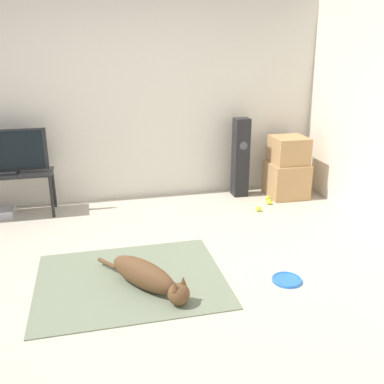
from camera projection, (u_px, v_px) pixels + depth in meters
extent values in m
plane|color=#BCB29E|center=(145.00, 276.00, 3.73)|extent=(12.00, 12.00, 0.00)
cube|color=silver|center=(119.00, 99.00, 5.24)|extent=(8.00, 0.06, 2.55)
cube|color=slate|center=(131.00, 280.00, 3.66)|extent=(1.58, 1.26, 0.01)
ellipsoid|color=brown|center=(143.00, 274.00, 3.51)|extent=(0.58, 0.68, 0.24)
sphere|color=brown|center=(179.00, 294.00, 3.27)|extent=(0.17, 0.17, 0.17)
cone|color=brown|center=(183.00, 281.00, 3.28)|extent=(0.06, 0.06, 0.08)
cone|color=brown|center=(175.00, 286.00, 3.21)|extent=(0.06, 0.06, 0.08)
cylinder|color=brown|center=(107.00, 263.00, 3.81)|extent=(0.16, 0.21, 0.04)
cylinder|color=blue|center=(287.00, 280.00, 3.64)|extent=(0.25, 0.25, 0.02)
torus|color=blue|center=(287.00, 279.00, 3.64)|extent=(0.25, 0.25, 0.02)
cube|color=tan|center=(286.00, 180.00, 5.63)|extent=(0.48, 0.48, 0.45)
cube|color=tan|center=(289.00, 150.00, 5.51)|extent=(0.43, 0.43, 0.34)
cube|color=black|center=(241.00, 158.00, 5.57)|extent=(0.19, 0.19, 1.03)
cylinder|color=#4C4C51|center=(244.00, 146.00, 5.43)|extent=(0.10, 0.00, 0.10)
cube|color=black|center=(0.00, 175.00, 4.88)|extent=(1.16, 0.40, 0.02)
cylinder|color=black|center=(52.00, 197.00, 4.93)|extent=(0.04, 0.04, 0.49)
cylinder|color=black|center=(54.00, 188.00, 5.25)|extent=(0.04, 0.04, 0.49)
cube|color=#232326|center=(0.00, 173.00, 4.87)|extent=(0.38, 0.20, 0.02)
sphere|color=#C6E033|center=(269.00, 202.00, 5.38)|extent=(0.07, 0.07, 0.07)
sphere|color=#C6E033|center=(268.00, 198.00, 5.52)|extent=(0.07, 0.07, 0.07)
sphere|color=#C6E033|center=(258.00, 209.00, 5.16)|extent=(0.07, 0.07, 0.07)
cube|color=#B7B7BC|center=(0.00, 213.00, 5.02)|extent=(0.32, 0.27, 0.09)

